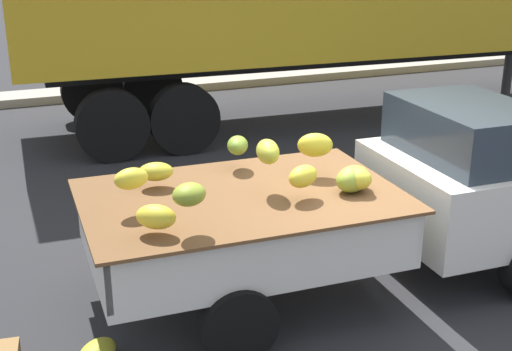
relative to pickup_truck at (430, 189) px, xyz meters
The scene contains 3 objects.
ground 1.12m from the pickup_truck, behind, with size 220.00×220.00×0.00m, color #28282B.
curb_strip 9.03m from the pickup_truck, 94.46° to the left, with size 80.00×0.80×0.16m, color gray.
pickup_truck is the anchor object (origin of this frame).
Camera 1 is at (-3.24, -5.21, 3.30)m, focal length 48.65 mm.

